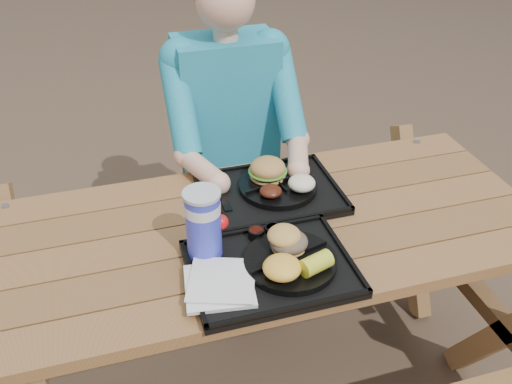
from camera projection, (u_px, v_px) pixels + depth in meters
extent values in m
plane|color=#999999|center=(256.00, 382.00, 2.18)|extent=(60.00, 60.00, 0.00)
cube|color=black|center=(271.00, 269.00, 1.58)|extent=(0.45, 0.35, 0.02)
cube|color=black|center=(270.00, 194.00, 1.89)|extent=(0.45, 0.35, 0.02)
cylinder|color=black|center=(290.00, 261.00, 1.58)|extent=(0.26, 0.26, 0.02)
cylinder|color=black|center=(278.00, 186.00, 1.89)|extent=(0.26, 0.26, 0.02)
cube|color=white|center=(219.00, 285.00, 1.50)|extent=(0.20, 0.20, 0.02)
cylinder|color=#1B26CD|center=(203.00, 225.00, 1.57)|extent=(0.10, 0.10, 0.20)
cylinder|color=black|center=(256.00, 233.00, 1.68)|extent=(0.05, 0.05, 0.03)
cylinder|color=gold|center=(273.00, 231.00, 1.69)|extent=(0.05, 0.05, 0.03)
ellipsoid|color=yellow|center=(282.00, 268.00, 1.51)|extent=(0.10, 0.10, 0.05)
cube|color=black|center=(224.00, 198.00, 1.85)|extent=(0.03, 0.15, 0.01)
ellipsoid|color=#481B0E|center=(271.00, 191.00, 1.82)|extent=(0.07, 0.07, 0.03)
ellipsoid|color=white|center=(302.00, 183.00, 1.85)|extent=(0.09, 0.09, 0.05)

